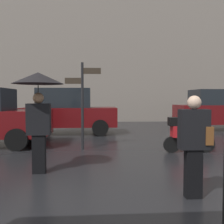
{
  "coord_description": "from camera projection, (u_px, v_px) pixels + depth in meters",
  "views": [
    {
      "loc": [
        -0.89,
        -2.1,
        1.54
      ],
      "look_at": [
        -0.34,
        5.58,
        1.14
      ],
      "focal_mm": 41.27,
      "sensor_mm": 36.0,
      "label": 1
    }
  ],
  "objects": [
    {
      "name": "parked_car_distant",
      "position": [
        221.0,
        109.0,
        12.77
      ],
      "size": [
        4.52,
        1.99,
        1.98
      ],
      "rotation": [
        0.0,
        0.0,
        -0.11
      ],
      "color": "#590C0F",
      "rests_on": "ground"
    },
    {
      "name": "parked_scooter",
      "position": [
        188.0,
        133.0,
        7.34
      ],
      "size": [
        1.49,
        0.32,
        1.23
      ],
      "rotation": [
        0.0,
        0.0,
        0.32
      ],
      "color": "black",
      "rests_on": "ground"
    },
    {
      "name": "parked_car_left",
      "position": [
        68.0,
        111.0,
        11.3
      ],
      "size": [
        4.09,
        1.89,
        1.98
      ],
      "rotation": [
        0.0,
        0.0,
        3.27
      ],
      "color": "#590C0F",
      "rests_on": "ground"
    },
    {
      "name": "street_signpost",
      "position": [
        83.0,
        97.0,
        7.76
      ],
      "size": [
        1.08,
        0.08,
        2.62
      ],
      "color": "black",
      "rests_on": "ground"
    },
    {
      "name": "pedestrian_with_bag",
      "position": [
        195.0,
        140.0,
        3.96
      ],
      "size": [
        0.49,
        0.24,
        1.59
      ],
      "rotation": [
        0.0,
        0.0,
        0.02
      ],
      "color": "black",
      "rests_on": "ground"
    },
    {
      "name": "pedestrian_with_umbrella",
      "position": [
        38.0,
        94.0,
        5.24
      ],
      "size": [
        1.03,
        1.03,
        2.07
      ],
      "rotation": [
        0.0,
        0.0,
        0.91
      ],
      "color": "black",
      "rests_on": "ground"
    },
    {
      "name": "building_block",
      "position": [
        106.0,
        2.0,
        17.9
      ],
      "size": [
        17.46,
        2.49,
        16.56
      ],
      "primitive_type": "cube",
      "color": "gray",
      "rests_on": "ground"
    }
  ]
}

